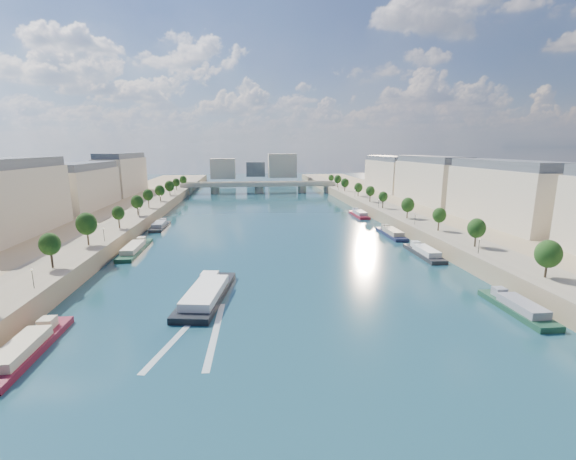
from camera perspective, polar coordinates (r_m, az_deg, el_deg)
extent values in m
plane|color=#0D333B|center=(152.75, -2.57, -0.36)|extent=(700.00, 700.00, 0.00)
cube|color=#9E8460|center=(164.41, -28.49, -0.05)|extent=(44.00, 520.00, 5.00)
cube|color=#9E8460|center=(172.28, 22.08, 1.04)|extent=(44.00, 520.00, 5.00)
cube|color=gray|center=(158.82, -23.58, 0.97)|extent=(14.00, 520.00, 0.10)
cube|color=gray|center=(165.29, 17.55, 1.83)|extent=(14.00, 520.00, 0.10)
cylinder|color=#382B1E|center=(105.05, -31.85, -4.15)|extent=(0.50, 0.50, 3.82)
ellipsoid|color=#113411|center=(104.21, -32.07, -2.25)|extent=(4.80, 4.80, 5.52)
cylinder|color=#382B1E|center=(126.37, -27.26, -1.17)|extent=(0.50, 0.50, 3.82)
ellipsoid|color=#113411|center=(125.68, -27.42, 0.43)|extent=(4.80, 4.80, 5.52)
cylinder|color=#382B1E|center=(148.52, -24.02, 0.95)|extent=(0.50, 0.50, 3.82)
ellipsoid|color=#113411|center=(147.93, -24.14, 2.31)|extent=(4.80, 4.80, 5.52)
cylinder|color=#382B1E|center=(171.17, -21.63, 2.51)|extent=(0.50, 0.50, 3.82)
ellipsoid|color=#113411|center=(170.65, -21.72, 3.69)|extent=(4.80, 4.80, 5.52)
cylinder|color=#382B1E|center=(194.14, -19.79, 3.70)|extent=(0.50, 0.50, 3.82)
ellipsoid|color=#113411|center=(193.69, -19.87, 4.75)|extent=(4.80, 4.80, 5.52)
cylinder|color=#382B1E|center=(217.33, -18.35, 4.63)|extent=(0.50, 0.50, 3.82)
ellipsoid|color=#113411|center=(216.93, -18.41, 5.57)|extent=(4.80, 4.80, 5.52)
cylinder|color=#382B1E|center=(240.69, -17.18, 5.38)|extent=(0.50, 0.50, 3.82)
ellipsoid|color=#113411|center=(240.32, -17.23, 6.23)|extent=(4.80, 4.80, 5.52)
cylinder|color=#382B1E|center=(264.16, -16.21, 6.00)|extent=(0.50, 0.50, 3.82)
ellipsoid|color=#113411|center=(263.82, -16.26, 6.77)|extent=(4.80, 4.80, 5.52)
cylinder|color=#382B1E|center=(287.71, -15.40, 6.51)|extent=(0.50, 0.50, 3.82)
ellipsoid|color=#113411|center=(287.41, -15.44, 7.23)|extent=(4.80, 4.80, 5.52)
cylinder|color=#382B1E|center=(102.02, 33.28, -4.76)|extent=(0.50, 0.50, 3.82)
ellipsoid|color=#113411|center=(101.16, 33.52, -2.81)|extent=(4.80, 4.80, 5.52)
cylinder|color=#382B1E|center=(120.73, 26.16, -1.63)|extent=(0.50, 0.50, 3.82)
ellipsoid|color=#113411|center=(120.00, 26.32, 0.03)|extent=(4.80, 4.80, 5.52)
cylinder|color=#382B1E|center=(141.05, 21.04, 0.65)|extent=(0.50, 0.50, 3.82)
ellipsoid|color=#113411|center=(140.43, 21.15, 2.08)|extent=(4.80, 4.80, 5.52)
cylinder|color=#382B1E|center=(162.38, 17.23, 2.34)|extent=(0.50, 0.50, 3.82)
ellipsoid|color=#113411|center=(161.84, 17.31, 3.59)|extent=(4.80, 4.80, 5.52)
cylinder|color=#382B1E|center=(184.37, 14.31, 3.62)|extent=(0.50, 0.50, 3.82)
ellipsoid|color=#113411|center=(183.89, 14.37, 4.73)|extent=(4.80, 4.80, 5.52)
cylinder|color=#382B1E|center=(206.80, 12.01, 4.63)|extent=(0.50, 0.50, 3.82)
ellipsoid|color=#113411|center=(206.38, 12.05, 5.62)|extent=(4.80, 4.80, 5.52)
cylinder|color=#382B1E|center=(229.56, 10.16, 5.43)|extent=(0.50, 0.50, 3.82)
ellipsoid|color=#113411|center=(229.17, 10.19, 6.32)|extent=(4.80, 4.80, 5.52)
cylinder|color=#382B1E|center=(252.54, 8.64, 6.08)|extent=(0.50, 0.50, 3.82)
ellipsoid|color=#113411|center=(252.19, 8.67, 6.89)|extent=(4.80, 4.80, 5.52)
cylinder|color=#382B1E|center=(275.69, 7.38, 6.62)|extent=(0.50, 0.50, 3.82)
ellipsoid|color=#113411|center=(275.38, 7.40, 7.36)|extent=(4.80, 4.80, 5.52)
cylinder|color=#382B1E|center=(298.98, 6.30, 7.07)|extent=(0.50, 0.50, 3.82)
ellipsoid|color=#113411|center=(298.69, 6.32, 7.76)|extent=(4.80, 4.80, 5.52)
cylinder|color=black|center=(93.66, -33.59, -6.12)|extent=(0.14, 0.14, 4.00)
sphere|color=#FFE5B2|center=(93.09, -33.74, -4.89)|extent=(0.36, 0.36, 0.36)
cylinder|color=black|center=(129.14, -25.61, -0.71)|extent=(0.14, 0.14, 4.00)
sphere|color=#FFE5B2|center=(128.73, -25.70, 0.20)|extent=(0.36, 0.36, 0.36)
cylinder|color=black|center=(166.69, -21.16, 2.33)|extent=(0.14, 0.14, 4.00)
sphere|color=#FFE5B2|center=(166.37, -21.21, 3.05)|extent=(0.36, 0.36, 0.36)
cylinder|color=black|center=(205.16, -18.35, 4.24)|extent=(0.14, 0.14, 4.00)
sphere|color=#FFE5B2|center=(204.90, -18.39, 4.82)|extent=(0.36, 0.36, 0.36)
cylinder|color=black|center=(244.13, -16.43, 5.54)|extent=(0.14, 0.14, 4.00)
sphere|color=#FFE5B2|center=(243.91, -16.46, 6.03)|extent=(0.36, 0.36, 0.36)
cylinder|color=black|center=(115.30, 26.42, -2.22)|extent=(0.14, 0.14, 4.00)
sphere|color=#FFE5B2|center=(114.84, 26.52, -1.20)|extent=(0.36, 0.36, 0.36)
cylinder|color=black|center=(149.67, 18.29, 1.50)|extent=(0.14, 0.14, 4.00)
sphere|color=#FFE5B2|center=(149.31, 18.35, 2.29)|extent=(0.36, 0.36, 0.36)
cylinder|color=black|center=(186.30, 13.27, 3.79)|extent=(0.14, 0.14, 4.00)
sphere|color=#FFE5B2|center=(186.01, 13.30, 4.43)|extent=(0.36, 0.36, 0.36)
cylinder|color=black|center=(224.08, 9.90, 5.30)|extent=(0.14, 0.14, 4.00)
sphere|color=#FFE5B2|center=(223.85, 9.92, 5.83)|extent=(0.36, 0.36, 0.36)
cylinder|color=black|center=(262.53, 7.50, 6.36)|extent=(0.14, 0.14, 4.00)
sphere|color=#FFE5B2|center=(262.32, 7.52, 6.82)|extent=(0.36, 0.36, 0.36)
cube|color=beige|center=(153.15, -35.83, 3.07)|extent=(16.00, 52.00, 20.00)
cube|color=#474C54|center=(152.21, -36.38, 7.38)|extent=(14.72, 50.44, 3.20)
cube|color=beige|center=(205.21, -27.97, 5.70)|extent=(16.00, 52.00, 20.00)
cube|color=#474C54|center=(204.51, -28.29, 8.92)|extent=(14.72, 50.44, 3.20)
cube|color=beige|center=(259.80, -23.31, 7.19)|extent=(16.00, 52.00, 20.00)
cube|color=#474C54|center=(259.25, -23.53, 9.74)|extent=(14.72, 50.44, 3.20)
cube|color=beige|center=(163.04, 29.27, 4.24)|extent=(16.00, 52.00, 20.00)
cube|color=#474C54|center=(162.16, 29.69, 8.30)|extent=(14.72, 50.44, 3.20)
cube|color=beige|center=(212.69, 20.28, 6.54)|extent=(16.00, 52.00, 20.00)
cube|color=#474C54|center=(212.02, 20.52, 9.66)|extent=(14.72, 50.44, 3.20)
cube|color=beige|center=(265.75, 14.75, 7.87)|extent=(16.00, 52.00, 20.00)
cube|color=#474C54|center=(265.21, 14.89, 10.37)|extent=(14.72, 50.44, 3.20)
cube|color=beige|center=(359.94, -9.59, 8.96)|extent=(22.00, 18.00, 18.00)
cube|color=beige|center=(370.81, -0.88, 9.53)|extent=(26.00, 20.00, 22.00)
cube|color=#474C54|center=(384.52, -4.85, 8.98)|extent=(18.00, 16.00, 14.00)
cube|color=#C1B79E|center=(285.30, -4.32, 6.73)|extent=(112.00, 11.00, 2.20)
cube|color=#C1B79E|center=(280.19, -4.29, 6.93)|extent=(112.00, 0.80, 0.90)
cube|color=#C1B79E|center=(290.14, -4.36, 7.11)|extent=(112.00, 0.80, 0.90)
cylinder|color=#C1B79E|center=(286.44, -10.75, 5.82)|extent=(6.40, 6.40, 5.00)
cylinder|color=#C1B79E|center=(285.68, -4.31, 5.99)|extent=(6.40, 6.40, 5.00)
cylinder|color=#C1B79E|center=(288.49, 2.09, 6.07)|extent=(6.40, 6.40, 5.00)
cube|color=#C1B79E|center=(288.72, -14.73, 5.69)|extent=(6.00, 12.00, 5.00)
cube|color=#C1B79E|center=(292.01, 6.00, 6.09)|extent=(6.00, 12.00, 5.00)
cube|color=black|center=(89.46, -11.96, -9.56)|extent=(12.25, 28.64, 1.98)
cube|color=white|center=(86.73, -12.16, -8.95)|extent=(9.29, 18.83, 1.78)
cube|color=white|center=(96.59, -11.53, -6.70)|extent=(4.44, 3.92, 1.80)
cube|color=silver|center=(74.67, -15.77, -14.63)|extent=(8.40, 25.30, 0.04)
cube|color=silver|center=(73.85, -10.71, -14.68)|extent=(2.19, 26.03, 0.04)
cube|color=maroon|center=(78.72, -34.12, -14.70)|extent=(5.00, 22.96, 1.80)
cube|color=beige|center=(76.59, -34.92, -14.13)|extent=(4.10, 12.63, 1.60)
cube|color=beige|center=(83.54, -32.07, -11.58)|extent=(2.50, 2.76, 1.80)
cube|color=#1D4830|center=(134.20, -21.68, -2.86)|extent=(5.00, 26.48, 1.80)
cube|color=beige|center=(131.82, -21.98, -2.39)|extent=(4.10, 14.56, 1.60)
cube|color=beige|center=(141.22, -20.90, -1.33)|extent=(2.50, 3.18, 1.80)
cube|color=#272729|center=(169.49, -18.41, 0.38)|extent=(5.00, 19.88, 1.80)
cube|color=gray|center=(167.65, -18.56, 0.84)|extent=(4.10, 10.93, 1.60)
cube|color=gray|center=(174.88, -18.05, 1.35)|extent=(2.50, 2.39, 1.80)
cube|color=#1A412D|center=(93.49, 30.75, -10.17)|extent=(5.00, 19.39, 1.80)
cube|color=gray|center=(91.77, 31.44, -9.52)|extent=(4.10, 10.66, 1.60)
cube|color=gray|center=(97.23, 28.82, -8.00)|extent=(2.50, 2.33, 1.80)
cube|color=#27272A|center=(127.73, 19.47, -3.43)|extent=(5.00, 20.79, 1.80)
cube|color=silver|center=(125.86, 19.84, -2.88)|extent=(4.10, 11.43, 1.60)
cube|color=silver|center=(132.74, 18.38, -1.97)|extent=(2.50, 2.49, 1.80)
cube|color=#1C203E|center=(152.39, 15.03, -0.69)|extent=(5.00, 21.90, 1.80)
cube|color=#BBAA8C|center=(150.44, 15.30, -0.20)|extent=(4.10, 12.04, 1.60)
cube|color=#BBAA8C|center=(158.02, 14.22, 0.48)|extent=(2.50, 2.63, 1.80)
cube|color=maroon|center=(192.18, 10.47, 2.14)|extent=(5.00, 20.89, 1.80)
cube|color=#A7ABB3|center=(190.32, 10.63, 2.55)|extent=(4.10, 11.49, 1.60)
cube|color=#A7ABB3|center=(197.82, 9.98, 2.97)|extent=(2.50, 2.51, 1.80)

